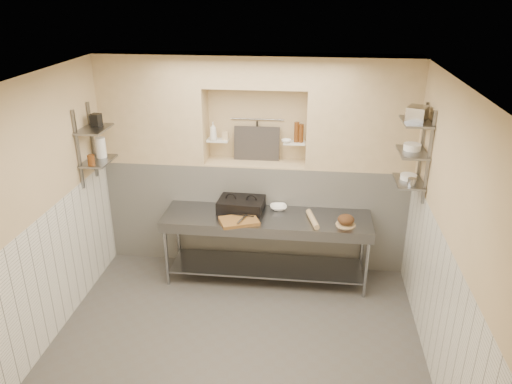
# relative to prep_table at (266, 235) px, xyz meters

# --- Properties ---
(floor) EXTENTS (4.00, 3.90, 0.10)m
(floor) POSITION_rel_prep_table_xyz_m (-0.20, -1.18, -0.69)
(floor) COLOR #4D4944
(floor) RESTS_ON ground
(ceiling) EXTENTS (4.00, 3.90, 0.10)m
(ceiling) POSITION_rel_prep_table_xyz_m (-0.20, -1.18, 2.21)
(ceiling) COLOR silver
(ceiling) RESTS_ON ground
(wall_left) EXTENTS (0.10, 3.90, 2.80)m
(wall_left) POSITION_rel_prep_table_xyz_m (-2.25, -1.18, 0.76)
(wall_left) COLOR #CDB185
(wall_left) RESTS_ON ground
(wall_right) EXTENTS (0.10, 3.90, 2.80)m
(wall_right) POSITION_rel_prep_table_xyz_m (1.85, -1.18, 0.76)
(wall_right) COLOR #CDB185
(wall_right) RESTS_ON ground
(wall_back) EXTENTS (4.00, 0.10, 2.80)m
(wall_back) POSITION_rel_prep_table_xyz_m (-0.20, 0.82, 0.76)
(wall_back) COLOR #CDB185
(wall_back) RESTS_ON ground
(wall_front) EXTENTS (4.00, 0.10, 2.80)m
(wall_front) POSITION_rel_prep_table_xyz_m (-0.20, -3.18, 0.76)
(wall_front) COLOR #CDB185
(wall_front) RESTS_ON ground
(backwall_lower) EXTENTS (4.00, 0.40, 1.40)m
(backwall_lower) POSITION_rel_prep_table_xyz_m (-0.20, 0.57, 0.06)
(backwall_lower) COLOR white
(backwall_lower) RESTS_ON floor
(alcove_sill) EXTENTS (1.30, 0.40, 0.02)m
(alcove_sill) POSITION_rel_prep_table_xyz_m (-0.20, 0.57, 0.77)
(alcove_sill) COLOR #CDB185
(alcove_sill) RESTS_ON backwall_lower
(backwall_pillar_left) EXTENTS (1.35, 0.40, 1.40)m
(backwall_pillar_left) POSITION_rel_prep_table_xyz_m (-1.53, 0.57, 1.46)
(backwall_pillar_left) COLOR #CDB185
(backwall_pillar_left) RESTS_ON backwall_lower
(backwall_pillar_right) EXTENTS (1.35, 0.40, 1.40)m
(backwall_pillar_right) POSITION_rel_prep_table_xyz_m (1.12, 0.57, 1.46)
(backwall_pillar_right) COLOR #CDB185
(backwall_pillar_right) RESTS_ON backwall_lower
(backwall_header) EXTENTS (1.30, 0.40, 0.40)m
(backwall_header) POSITION_rel_prep_table_xyz_m (-0.20, 0.57, 1.96)
(backwall_header) COLOR #CDB185
(backwall_header) RESTS_ON backwall_lower
(wainscot_left) EXTENTS (0.02, 3.90, 1.40)m
(wainscot_left) POSITION_rel_prep_table_xyz_m (-2.19, -1.18, 0.06)
(wainscot_left) COLOR white
(wainscot_left) RESTS_ON floor
(wainscot_right) EXTENTS (0.02, 3.90, 1.40)m
(wainscot_right) POSITION_rel_prep_table_xyz_m (1.79, -1.18, 0.06)
(wainscot_right) COLOR white
(wainscot_right) RESTS_ON floor
(alcove_shelf_left) EXTENTS (0.28, 0.16, 0.02)m
(alcove_shelf_left) POSITION_rel_prep_table_xyz_m (-0.70, 0.57, 1.06)
(alcove_shelf_left) COLOR white
(alcove_shelf_left) RESTS_ON backwall_lower
(alcove_shelf_right) EXTENTS (0.28, 0.16, 0.02)m
(alcove_shelf_right) POSITION_rel_prep_table_xyz_m (0.30, 0.57, 1.06)
(alcove_shelf_right) COLOR white
(alcove_shelf_right) RESTS_ON backwall_lower
(utensil_rail) EXTENTS (0.70, 0.02, 0.02)m
(utensil_rail) POSITION_rel_prep_table_xyz_m (-0.20, 0.74, 1.31)
(utensil_rail) COLOR gray
(utensil_rail) RESTS_ON wall_back
(hanging_steel) EXTENTS (0.02, 0.02, 0.30)m
(hanging_steel) POSITION_rel_prep_table_xyz_m (-0.20, 0.72, 1.14)
(hanging_steel) COLOR black
(hanging_steel) RESTS_ON utensil_rail
(splash_panel) EXTENTS (0.60, 0.08, 0.45)m
(splash_panel) POSITION_rel_prep_table_xyz_m (-0.20, 0.67, 1.00)
(splash_panel) COLOR #383330
(splash_panel) RESTS_ON alcove_sill
(shelf_rail_left_a) EXTENTS (0.03, 0.03, 0.95)m
(shelf_rail_left_a) POSITION_rel_prep_table_xyz_m (-2.18, 0.07, 1.16)
(shelf_rail_left_a) COLOR slate
(shelf_rail_left_a) RESTS_ON wall_left
(shelf_rail_left_b) EXTENTS (0.03, 0.03, 0.95)m
(shelf_rail_left_b) POSITION_rel_prep_table_xyz_m (-2.18, -0.33, 1.16)
(shelf_rail_left_b) COLOR slate
(shelf_rail_left_b) RESTS_ON wall_left
(wall_shelf_left_lower) EXTENTS (0.30, 0.50, 0.02)m
(wall_shelf_left_lower) POSITION_rel_prep_table_xyz_m (-2.04, -0.13, 0.96)
(wall_shelf_left_lower) COLOR slate
(wall_shelf_left_lower) RESTS_ON wall_left
(wall_shelf_left_upper) EXTENTS (0.30, 0.50, 0.03)m
(wall_shelf_left_upper) POSITION_rel_prep_table_xyz_m (-2.04, -0.13, 1.36)
(wall_shelf_left_upper) COLOR slate
(wall_shelf_left_upper) RESTS_ON wall_left
(shelf_rail_right_a) EXTENTS (0.03, 0.03, 1.05)m
(shelf_rail_right_a) POSITION_rel_prep_table_xyz_m (1.77, 0.07, 1.21)
(shelf_rail_right_a) COLOR slate
(shelf_rail_right_a) RESTS_ON wall_right
(shelf_rail_right_b) EXTENTS (0.03, 0.03, 1.05)m
(shelf_rail_right_b) POSITION_rel_prep_table_xyz_m (1.77, -0.33, 1.21)
(shelf_rail_right_b) COLOR slate
(shelf_rail_right_b) RESTS_ON wall_right
(wall_shelf_right_lower) EXTENTS (0.30, 0.50, 0.02)m
(wall_shelf_right_lower) POSITION_rel_prep_table_xyz_m (1.64, -0.13, 0.86)
(wall_shelf_right_lower) COLOR slate
(wall_shelf_right_lower) RESTS_ON wall_right
(wall_shelf_right_mid) EXTENTS (0.30, 0.50, 0.02)m
(wall_shelf_right_mid) POSITION_rel_prep_table_xyz_m (1.64, -0.13, 1.21)
(wall_shelf_right_mid) COLOR slate
(wall_shelf_right_mid) RESTS_ON wall_right
(wall_shelf_right_upper) EXTENTS (0.30, 0.50, 0.03)m
(wall_shelf_right_upper) POSITION_rel_prep_table_xyz_m (1.64, -0.13, 1.56)
(wall_shelf_right_upper) COLOR slate
(wall_shelf_right_upper) RESTS_ON wall_right
(prep_table) EXTENTS (2.60, 0.70, 0.90)m
(prep_table) POSITION_rel_prep_table_xyz_m (0.00, 0.00, 0.00)
(prep_table) COLOR gray
(prep_table) RESTS_ON floor
(panini_press) EXTENTS (0.59, 0.45, 0.15)m
(panini_press) POSITION_rel_prep_table_xyz_m (-0.34, 0.16, 0.33)
(panini_press) COLOR black
(panini_press) RESTS_ON prep_table
(cutting_board) EXTENTS (0.54, 0.47, 0.04)m
(cutting_board) POSITION_rel_prep_table_xyz_m (-0.32, -0.19, 0.28)
(cutting_board) COLOR brown
(cutting_board) RESTS_ON prep_table
(knife_blade) EXTENTS (0.28, 0.07, 0.01)m
(knife_blade) POSITION_rel_prep_table_xyz_m (-0.29, -0.09, 0.31)
(knife_blade) COLOR gray
(knife_blade) RESTS_ON cutting_board
(tongs) EXTENTS (0.10, 0.26, 0.02)m
(tongs) POSITION_rel_prep_table_xyz_m (-0.28, -0.21, 0.31)
(tongs) COLOR gray
(tongs) RESTS_ON cutting_board
(mixing_bowl) EXTENTS (0.25, 0.25, 0.05)m
(mixing_bowl) POSITION_rel_prep_table_xyz_m (0.13, 0.24, 0.28)
(mixing_bowl) COLOR white
(mixing_bowl) RESTS_ON prep_table
(rolling_pin) EXTENTS (0.17, 0.46, 0.07)m
(rolling_pin) POSITION_rel_prep_table_xyz_m (0.57, -0.07, 0.29)
(rolling_pin) COLOR tan
(rolling_pin) RESTS_ON prep_table
(bread_board) EXTENTS (0.24, 0.24, 0.01)m
(bread_board) POSITION_rel_prep_table_xyz_m (0.97, -0.12, 0.26)
(bread_board) COLOR tan
(bread_board) RESTS_ON prep_table
(bread_loaf) EXTENTS (0.20, 0.20, 0.12)m
(bread_loaf) POSITION_rel_prep_table_xyz_m (0.97, -0.12, 0.33)
(bread_loaf) COLOR #4C2D19
(bread_loaf) RESTS_ON bread_board
(bottle_soap) EXTENTS (0.10, 0.10, 0.24)m
(bottle_soap) POSITION_rel_prep_table_xyz_m (-0.75, 0.52, 1.19)
(bottle_soap) COLOR white
(bottle_soap) RESTS_ON alcove_shelf_left
(jar_alcove) EXTENTS (0.07, 0.07, 0.11)m
(jar_alcove) POSITION_rel_prep_table_xyz_m (-0.60, 0.56, 1.12)
(jar_alcove) COLOR #CDB185
(jar_alcove) RESTS_ON alcove_shelf_left
(bowl_alcove) EXTENTS (0.13, 0.13, 0.04)m
(bowl_alcove) POSITION_rel_prep_table_xyz_m (0.19, 0.52, 1.09)
(bowl_alcove) COLOR white
(bowl_alcove) RESTS_ON alcove_shelf_right
(condiment_a) EXTENTS (0.06, 0.06, 0.24)m
(condiment_a) POSITION_rel_prep_table_xyz_m (0.38, 0.56, 1.19)
(condiment_a) COLOR #592E11
(condiment_a) RESTS_ON alcove_shelf_right
(condiment_b) EXTENTS (0.06, 0.06, 0.26)m
(condiment_b) POSITION_rel_prep_table_xyz_m (0.32, 0.56, 1.20)
(condiment_b) COLOR #592E11
(condiment_b) RESTS_ON alcove_shelf_right
(condiment_c) EXTENTS (0.07, 0.07, 0.12)m
(condiment_c) POSITION_rel_prep_table_xyz_m (0.38, 0.57, 1.13)
(condiment_c) COLOR white
(condiment_c) RESTS_ON alcove_shelf_right
(jug_left) EXTENTS (0.12, 0.12, 0.25)m
(jug_left) POSITION_rel_prep_table_xyz_m (-2.04, -0.02, 1.09)
(jug_left) COLOR white
(jug_left) RESTS_ON wall_shelf_left_lower
(jar_left) EXTENTS (0.08, 0.08, 0.13)m
(jar_left) POSITION_rel_prep_table_xyz_m (-2.04, -0.32, 1.03)
(jar_left) COLOR #592E11
(jar_left) RESTS_ON wall_shelf_left_lower
(box_left_upper) EXTENTS (0.12, 0.12, 0.15)m
(box_left_upper) POSITION_rel_prep_table_xyz_m (-2.04, -0.05, 1.45)
(box_left_upper) COLOR black
(box_left_upper) RESTS_ON wall_shelf_left_upper
(bowl_right) EXTENTS (0.19, 0.19, 0.06)m
(bowl_right) POSITION_rel_prep_table_xyz_m (1.64, -0.09, 0.90)
(bowl_right) COLOR white
(bowl_right) RESTS_ON wall_shelf_right_lower
(canister_right) EXTENTS (0.09, 0.09, 0.09)m
(canister_right) POSITION_rel_prep_table_xyz_m (1.64, -0.30, 0.92)
(canister_right) COLOR gray
(canister_right) RESTS_ON wall_shelf_right_lower
(bowl_right_mid) EXTENTS (0.19, 0.19, 0.07)m
(bowl_right_mid) POSITION_rel_prep_table_xyz_m (1.64, -0.08, 1.26)
(bowl_right_mid) COLOR white
(bowl_right_mid) RESTS_ON wall_shelf_right_mid
(basket_right) EXTENTS (0.28, 0.30, 0.15)m
(basket_right) POSITION_rel_prep_table_xyz_m (1.64, -0.12, 1.65)
(basket_right) COLOR gray
(basket_right) RESTS_ON wall_shelf_right_upper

